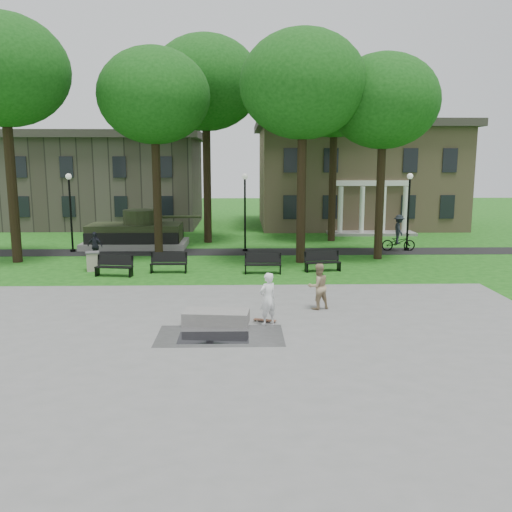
% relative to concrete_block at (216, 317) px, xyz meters
% --- Properties ---
extents(ground, '(120.00, 120.00, 0.00)m').
position_rel_concrete_block_xyz_m(ground, '(0.57, 2.78, -0.24)').
color(ground, '#164C11').
rests_on(ground, ground).
extents(plaza, '(22.00, 16.00, 0.02)m').
position_rel_concrete_block_xyz_m(plaza, '(0.57, -2.22, -0.23)').
color(plaza, gray).
rests_on(plaza, ground).
extents(footpath, '(44.00, 2.60, 0.01)m').
position_rel_concrete_block_xyz_m(footpath, '(0.57, 14.78, -0.24)').
color(footpath, black).
rests_on(footpath, ground).
extents(building_right, '(17.00, 12.00, 8.60)m').
position_rel_concrete_block_xyz_m(building_right, '(10.57, 28.78, 4.10)').
color(building_right, '#9E8460').
rests_on(building_right, ground).
extents(building_left, '(15.00, 10.00, 7.20)m').
position_rel_concrete_block_xyz_m(building_left, '(-10.43, 29.28, 3.35)').
color(building_left, '#4C443D').
rests_on(building_left, ground).
extents(tree_0, '(6.80, 6.80, 12.97)m').
position_rel_concrete_block_xyz_m(tree_0, '(-11.43, 11.78, 9.78)').
color(tree_0, black).
rests_on(tree_0, ground).
extents(tree_1, '(6.20, 6.20, 11.63)m').
position_rel_concrete_block_xyz_m(tree_1, '(-3.93, 13.28, 8.71)').
color(tree_1, black).
rests_on(tree_1, ground).
extents(tree_2, '(6.60, 6.60, 12.16)m').
position_rel_concrete_block_xyz_m(tree_2, '(4.07, 11.28, 9.07)').
color(tree_2, black).
rests_on(tree_2, ground).
extents(tree_3, '(6.00, 6.00, 11.19)m').
position_rel_concrete_block_xyz_m(tree_3, '(8.57, 12.28, 8.35)').
color(tree_3, black).
rests_on(tree_3, ground).
extents(tree_4, '(7.20, 7.20, 13.50)m').
position_rel_concrete_block_xyz_m(tree_4, '(-1.43, 18.78, 10.15)').
color(tree_4, black).
rests_on(tree_4, ground).
extents(tree_5, '(6.40, 6.40, 12.44)m').
position_rel_concrete_block_xyz_m(tree_5, '(7.07, 19.28, 9.42)').
color(tree_5, black).
rests_on(tree_5, ground).
extents(lamp_left, '(0.36, 0.36, 4.73)m').
position_rel_concrete_block_xyz_m(lamp_left, '(-9.43, 15.08, 2.55)').
color(lamp_left, black).
rests_on(lamp_left, ground).
extents(lamp_mid, '(0.36, 0.36, 4.73)m').
position_rel_concrete_block_xyz_m(lamp_mid, '(1.07, 15.08, 2.55)').
color(lamp_mid, black).
rests_on(lamp_mid, ground).
extents(lamp_right, '(0.36, 0.36, 4.73)m').
position_rel_concrete_block_xyz_m(lamp_right, '(11.07, 15.08, 2.55)').
color(lamp_right, black).
rests_on(lamp_right, ground).
extents(tank_monument, '(7.45, 3.40, 2.40)m').
position_rel_concrete_block_xyz_m(tank_monument, '(-5.89, 16.78, 0.61)').
color(tank_monument, gray).
rests_on(tank_monument, ground).
extents(puddle, '(2.20, 1.20, 0.00)m').
position_rel_concrete_block_xyz_m(puddle, '(-0.02, -1.48, -0.22)').
color(puddle, black).
rests_on(puddle, plaza).
extents(concrete_block, '(2.29, 1.22, 0.45)m').
position_rel_concrete_block_xyz_m(concrete_block, '(0.00, 0.00, 0.00)').
color(concrete_block, gray).
rests_on(concrete_block, plaza).
extents(skateboard, '(0.80, 0.45, 0.07)m').
position_rel_concrete_block_xyz_m(skateboard, '(1.66, 0.17, -0.19)').
color(skateboard, brown).
rests_on(skateboard, plaza).
extents(skateboarder, '(0.78, 0.72, 1.78)m').
position_rel_concrete_block_xyz_m(skateboarder, '(1.74, -0.11, 0.67)').
color(skateboarder, white).
rests_on(skateboarder, plaza).
extents(friend_watching, '(1.02, 0.92, 1.72)m').
position_rel_concrete_block_xyz_m(friend_watching, '(3.70, 1.77, 0.64)').
color(friend_watching, tan).
rests_on(friend_watching, plaza).
extents(pedestrian_walker, '(1.01, 0.67, 1.59)m').
position_rel_concrete_block_xyz_m(pedestrian_walker, '(-7.30, 12.20, 0.55)').
color(pedestrian_walker, '#21222D').
rests_on(pedestrian_walker, ground).
extents(cyclist, '(2.06, 1.17, 2.23)m').
position_rel_concrete_block_xyz_m(cyclist, '(10.50, 14.92, 0.66)').
color(cyclist, black).
rests_on(cyclist, ground).
extents(park_bench_0, '(1.85, 0.82, 1.00)m').
position_rel_concrete_block_xyz_m(park_bench_0, '(-5.27, 7.96, 0.28)').
color(park_bench_0, black).
rests_on(park_bench_0, ground).
extents(park_bench_1, '(1.81, 0.55, 1.00)m').
position_rel_concrete_block_xyz_m(park_bench_1, '(-2.75, 8.72, 0.28)').
color(park_bench_1, black).
rests_on(park_bench_1, ground).
extents(park_bench_2, '(1.81, 0.58, 1.00)m').
position_rel_concrete_block_xyz_m(park_bench_2, '(1.90, 8.40, 0.28)').
color(park_bench_2, black).
rests_on(park_bench_2, ground).
extents(park_bench_3, '(1.85, 0.82, 1.00)m').
position_rel_concrete_block_xyz_m(park_bench_3, '(4.92, 8.88, 0.28)').
color(park_bench_3, black).
rests_on(park_bench_3, ground).
extents(trash_bin, '(0.82, 0.82, 0.96)m').
position_rel_concrete_block_xyz_m(trash_bin, '(-6.65, 9.28, 0.24)').
color(trash_bin, '#BAA999').
rests_on(trash_bin, ground).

